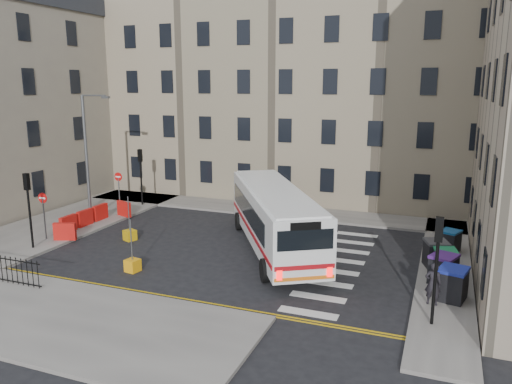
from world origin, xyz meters
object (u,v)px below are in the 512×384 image
Objects in this scene: wheelie_bin_d at (436,254)px; bollard_chevron at (133,265)px; wheelie_bin_c at (445,262)px; bollard_yellow at (130,235)px; bus at (274,216)px; wheelie_bin_b at (443,269)px; wheelie_bin_a at (452,284)px; pedestrian at (433,284)px; streetlamp at (86,156)px; wheelie_bin_e at (450,241)px.

bollard_chevron is (-13.62, -5.52, -0.51)m from wheelie_bin_d.
wheelie_bin_c is 17.06m from bollard_yellow.
bus is 8.17× the size of wheelie_bin_d.
wheelie_bin_d is 14.70m from bollard_chevron.
bollard_yellow is (-17.00, 0.59, -0.51)m from wheelie_bin_b.
pedestrian is (-0.74, -0.79, 0.19)m from wheelie_bin_a.
wheelie_bin_b is 1.07m from wheelie_bin_c.
bus is 8.94m from wheelie_bin_b.
wheelie_bin_c is at bearing -84.30° from wheelie_bin_d.
wheelie_bin_c is 2.17× the size of bollard_yellow.
pedestrian is at bearing 4.10° from bollard_chevron.
bus is 8.62m from bollard_yellow.
streetlamp reaches higher than wheelie_bin_b.
wheelie_bin_b is 17.02m from bollard_yellow.
wheelie_bin_a is at bearing -96.98° from wheelie_bin_d.
wheelie_bin_e is 2.19× the size of bollard_chevron.
wheelie_bin_d is (-0.42, 0.95, 0.03)m from wheelie_bin_c.
wheelie_bin_b reaches higher than bollard_yellow.
wheelie_bin_e is at bearing 107.99° from wheelie_bin_b.
bollard_chevron is (-14.25, -8.20, -0.43)m from wheelie_bin_e.
streetlamp is 5.62× the size of wheelie_bin_d.
wheelie_bin_a reaches higher than bollard_yellow.
wheelie_bin_a reaches higher than bollard_chevron.
wheelie_bin_e is at bearing 74.88° from wheelie_bin_c.
bollard_chevron is at bearing -40.29° from streetlamp.
wheelie_bin_a is 1.09m from pedestrian.
wheelie_bin_a is 1.77m from wheelie_bin_b.
bus is 9.47m from pedestrian.
wheelie_bin_a is at bearing -95.32° from wheelie_bin_c.
wheelie_bin_e is (8.91, 2.72, -1.19)m from bus.
wheelie_bin_c is (0.05, 1.07, -0.03)m from wheelie_bin_b.
wheelie_bin_a is (22.27, -4.94, -3.50)m from streetlamp.
wheelie_bin_d is 2.41× the size of bollard_chevron.
wheelie_bin_a is 2.43× the size of bollard_chevron.
wheelie_bin_d is 0.82× the size of pedestrian.
wheelie_bin_c is at bearing -37.19° from bus.
wheelie_bin_a is 1.11× the size of wheelie_bin_e.
bollard_chevron is at bearing -144.87° from wheelie_bin_b.
bus is 8.12× the size of wheelie_bin_a.
bus is at bearing -171.82° from wheelie_bin_b.
streetlamp reaches higher than wheelie_bin_a.
bus is at bearing 162.10° from wheelie_bin_c.
streetlamp is 13.52m from bus.
wheelie_bin_d is (8.28, 0.04, -1.11)m from bus.
pedestrian is at bearing -59.69° from bus.
bollard_chevron is (-14.36, -1.77, -0.54)m from wheelie_bin_a.
wheelie_bin_d is (-0.37, 2.03, -0.00)m from wheelie_bin_b.
streetlamp is 22.49m from wheelie_bin_e.
wheelie_bin_b and wheelie_bin_d have the same top height.
bollard_chevron is at bearing -53.58° from bollard_yellow.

